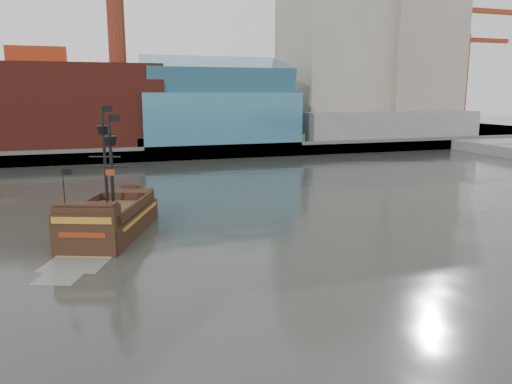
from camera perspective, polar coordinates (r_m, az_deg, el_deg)
name	(u,v)px	position (r m, az deg, el deg)	size (l,w,h in m)	color
ground	(329,285)	(32.36, 8.32, -10.52)	(400.00, 400.00, 0.00)	#2B2E29
promenade_far	(153,140)	(120.06, -11.71, 5.80)	(220.00, 60.00, 2.00)	slate
seawall	(173,153)	(90.95, -9.52, 4.39)	(220.00, 1.00, 2.60)	#4C4C49
skyline	(177,33)	(113.63, -9.01, 17.50)	(149.00, 45.00, 62.00)	#786248
crane_a	(464,64)	(142.85, 22.66, 13.30)	(22.50, 4.00, 32.25)	slate
crane_b	(466,80)	(156.55, 22.86, 11.73)	(19.10, 4.00, 26.25)	slate
pirate_ship	(110,223)	(44.41, -16.30, -3.39)	(10.00, 16.23, 11.68)	black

